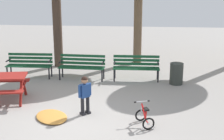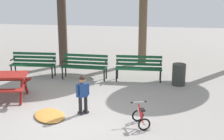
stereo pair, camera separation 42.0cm
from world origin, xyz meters
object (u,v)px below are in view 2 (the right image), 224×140
object	(u,v)px
park_bench_far_left	(34,62)
kids_bicycle	(141,118)
trash_bin	(179,74)
park_bench_left	(85,64)
child_standing	(83,92)
park_bench_right	(139,66)

from	to	relation	value
park_bench_far_left	kids_bicycle	bearing A→B (deg)	-42.18
kids_bicycle	trash_bin	size ratio (longest dim) A/B	0.88
park_bench_left	kids_bicycle	distance (m)	4.30
park_bench_far_left	kids_bicycle	size ratio (longest dim) A/B	2.57
park_bench_far_left	trash_bin	size ratio (longest dim) A/B	2.25
park_bench_far_left	child_standing	world-z (taller)	child_standing
kids_bicycle	trash_bin	world-z (taller)	trash_bin
park_bench_right	park_bench_far_left	bearing A→B (deg)	-179.64
park_bench_left	park_bench_right	xyz separation A→B (m)	(1.89, 0.07, 0.00)
park_bench_far_left	park_bench_right	xyz separation A→B (m)	(3.80, 0.02, 0.00)
park_bench_left	park_bench_right	distance (m)	1.90
trash_bin	child_standing	bearing A→B (deg)	-132.06
park_bench_left	kids_bicycle	xyz separation A→B (m)	(2.20, -3.68, -0.31)
park_bench_left	park_bench_right	size ratio (longest dim) A/B	1.00
park_bench_left	kids_bicycle	world-z (taller)	park_bench_left
child_standing	kids_bicycle	distance (m)	1.67
park_bench_far_left	park_bench_left	distance (m)	1.91
park_bench_right	trash_bin	world-z (taller)	park_bench_right
park_bench_right	kids_bicycle	size ratio (longest dim) A/B	2.56
child_standing	trash_bin	distance (m)	3.85
park_bench_left	child_standing	world-z (taller)	child_standing
park_bench_right	trash_bin	xyz separation A→B (m)	(1.35, -0.36, -0.15)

